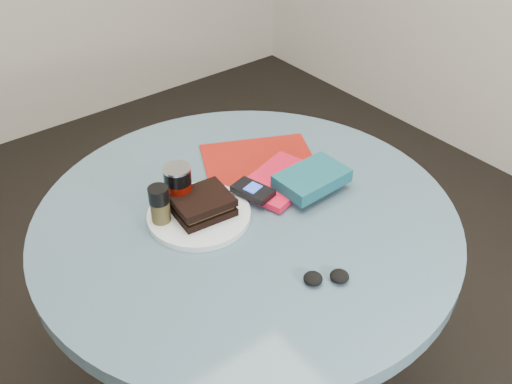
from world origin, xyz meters
TOP-DOWN VIEW (x-y plane):
  - table at (0.00, 0.00)m, footprint 1.00×1.00m
  - plate at (-0.09, 0.06)m, footprint 0.27×0.27m
  - sandwich at (-0.09, 0.05)m, footprint 0.14×0.12m
  - soda_can at (-0.11, 0.11)m, footprint 0.07×0.07m
  - pepper_grinder at (-0.18, 0.09)m, footprint 0.05×0.05m
  - magazine at (0.16, 0.15)m, footprint 0.36×0.33m
  - red_book at (0.14, 0.04)m, footprint 0.24×0.19m
  - novel at (0.18, -0.03)m, footprint 0.17×0.12m
  - mp3_player at (0.04, 0.03)m, footprint 0.08×0.11m
  - headphones at (-0.01, -0.28)m, footprint 0.10×0.08m

SIDE VIEW (x-z plane):
  - table at x=0.00m, z-range 0.21..0.96m
  - magazine at x=0.16m, z-range 0.75..0.76m
  - plate at x=-0.09m, z-range 0.75..0.77m
  - headphones at x=-0.01m, z-range 0.75..0.77m
  - red_book at x=0.14m, z-range 0.76..0.77m
  - mp3_player at x=0.04m, z-range 0.77..0.79m
  - sandwich at x=-0.09m, z-range 0.77..0.81m
  - novel at x=0.18m, z-range 0.77..0.81m
  - pepper_grinder at x=-0.18m, z-range 0.75..0.86m
  - soda_can at x=-0.11m, z-range 0.75..0.87m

